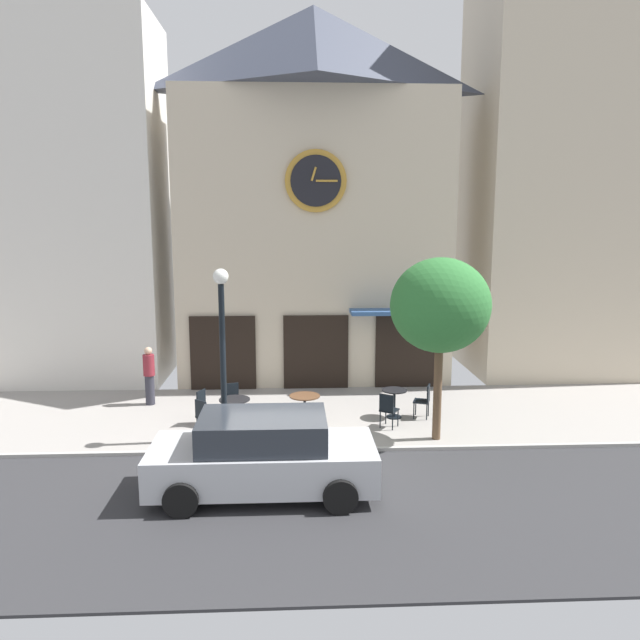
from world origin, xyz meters
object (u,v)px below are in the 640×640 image
Objects in this scene: street_lamp at (223,355)px; cafe_chair_curbside at (205,405)px; cafe_chair_mid_row at (204,414)px; parked_car_silver at (263,455)px; cafe_table_center at (394,398)px; cafe_chair_near_lamp at (232,398)px; cafe_table_near_curb at (305,403)px; cafe_chair_facing_street at (388,408)px; cafe_table_near_door at (235,406)px; cafe_chair_right_end at (425,399)px; street_tree at (440,306)px; pedestrian_maroon at (149,375)px.

cafe_chair_curbside is (-0.63, 1.14, -1.56)m from street_lamp.
cafe_chair_mid_row is 3.60m from parked_car_silver.
street_lamp is 5.39× the size of cafe_table_center.
cafe_table_near_curb is at bearing -20.24° from cafe_chair_near_lamp.
cafe_table_near_door is at bearing 176.72° from cafe_chair_facing_street.
cafe_chair_right_end reaches higher than cafe_table_near_door.
cafe_table_near_door is at bearing 168.15° from street_tree.
pedestrian_maroon is (-1.80, 1.82, 0.33)m from cafe_chair_curbside.
cafe_table_center is 4.99m from cafe_chair_mid_row.
cafe_chair_facing_street is (2.09, -0.38, -0.04)m from cafe_table_near_curb.
cafe_table_center is 0.46× the size of pedestrian_maroon.
pedestrian_maroon is (-2.59, 2.08, 0.31)m from cafe_table_near_door.
cafe_table_near_curb is 0.87× the size of cafe_chair_curbside.
cafe_table_near_door is 0.87× the size of cafe_chair_near_lamp.
street_tree is at bearing -22.55° from pedestrian_maroon.
cafe_chair_curbside reaches higher than cafe_table_near_door.
cafe_table_center is at bearing 114.62° from street_tree.
cafe_chair_mid_row reaches higher than cafe_table_near_door.
street_lamp is 4.03m from pedestrian_maroon.
cafe_chair_facing_street is at bearing 142.29° from street_tree.
cafe_table_center is 0.85× the size of cafe_chair_mid_row.
cafe_chair_facing_street is at bearing -3.28° from cafe_table_near_door.
cafe_chair_mid_row is 0.21× the size of parked_car_silver.
cafe_table_center is (-0.75, 1.63, -2.71)m from street_tree.
street_lamp is 0.94× the size of street_tree.
street_lamp is 4.37m from cafe_chair_facing_street.
cafe_table_near_curb is 0.87× the size of cafe_chair_right_end.
cafe_table_center is at bearing 175.23° from cafe_chair_right_end.
pedestrian_maroon is at bearing 120.82° from parked_car_silver.
cafe_chair_right_end is 0.54× the size of pedestrian_maroon.
cafe_table_center is at bearing 69.88° from cafe_chair_facing_street.
cafe_chair_mid_row is (-0.70, -0.51, -0.03)m from cafe_table_near_door.
cafe_chair_facing_street is (-1.10, -0.75, 0.00)m from cafe_chair_right_end.
street_lamp is 4.57× the size of cafe_chair_near_lamp.
cafe_table_near_door is at bearing -171.84° from cafe_table_center.
cafe_table_near_curb is 2.43m from cafe_table_center.
cafe_chair_mid_row is (-5.61, 0.52, -2.70)m from street_tree.
cafe_table_near_curb is 2.56m from cafe_chair_mid_row.
cafe_table_center is 4.97m from cafe_chair_curbside.
cafe_chair_right_end is (5.13, 1.41, -1.56)m from street_lamp.
parked_car_silver reaches higher than cafe_chair_near_lamp.
cafe_chair_right_end is at bearing 46.33° from parked_car_silver.
street_lamp is 1.78m from cafe_table_near_door.
cafe_table_near_door is (0.16, 0.88, -1.53)m from street_lamp.
cafe_table_center is (4.17, 0.60, -0.03)m from cafe_table_near_door.
street_lamp is 2.67m from cafe_table_near_curb.
street_tree is at bearing -12.75° from cafe_chair_curbside.
cafe_table_near_door is 0.87× the size of cafe_chair_right_end.
cafe_chair_right_end is 1.33m from cafe_chair_facing_street.
cafe_chair_facing_street is 6.86m from pedestrian_maroon.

